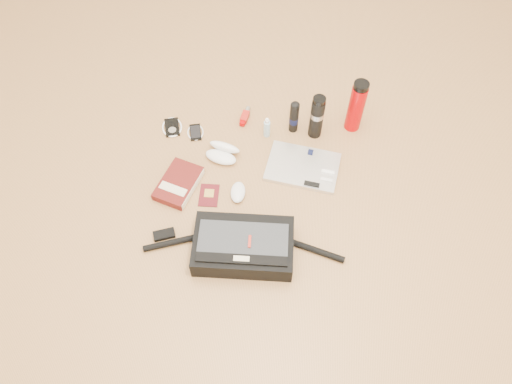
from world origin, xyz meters
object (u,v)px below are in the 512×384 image
(messenger_bag, at_px, (243,246))
(laptop, at_px, (303,167))
(thermos_black, at_px, (317,117))
(thermos_red, at_px, (356,106))
(book, at_px, (179,184))

(messenger_bag, xyz_separation_m, laptop, (0.23, 0.45, -0.04))
(messenger_bag, bearing_deg, thermos_black, 65.51)
(laptop, xyz_separation_m, thermos_black, (0.05, 0.21, 0.11))
(laptop, relative_size, thermos_black, 1.45)
(messenger_bag, height_order, thermos_red, thermos_red)
(messenger_bag, relative_size, thermos_black, 3.43)
(thermos_red, bearing_deg, laptop, -129.41)
(messenger_bag, distance_m, book, 0.44)
(laptop, bearing_deg, thermos_black, 86.46)
(laptop, distance_m, book, 0.58)
(laptop, relative_size, book, 1.35)
(messenger_bag, relative_size, laptop, 2.36)
(messenger_bag, relative_size, thermos_red, 2.91)
(thermos_red, bearing_deg, thermos_black, -160.48)
(laptop, distance_m, thermos_red, 0.38)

